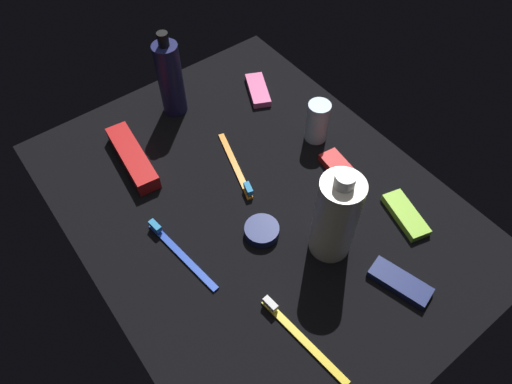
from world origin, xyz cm
name	(u,v)px	position (x,y,z in cm)	size (l,w,h in cm)	color
ground_plane	(256,203)	(0.00, 0.00, -0.60)	(84.00, 64.00, 1.20)	black
lotion_bottle	(170,78)	(31.06, -1.11, 8.61)	(5.24, 5.24, 19.46)	#1B1E4E
bodywash_bottle	(336,217)	(-15.49, -4.54, 9.07)	(7.25, 7.25, 19.87)	silver
deodorant_stick	(317,122)	(5.76, -20.17, 4.57)	(4.63, 4.63, 9.15)	silver
toothbrush_yellow	(299,334)	(-24.69, 10.41, 0.61)	(18.03, 2.99, 2.10)	yellow
toothbrush_blue	(178,251)	(-0.55, 17.60, 0.61)	(18.01, 3.40, 2.10)	blue
toothbrush_orange	(237,168)	(8.54, -1.64, 0.61)	(17.60, 6.28, 2.10)	orange
toothpaste_box_red	(133,157)	(22.68, 13.87, 1.60)	(17.60, 4.40, 3.20)	red
snack_bar_red	(341,170)	(-4.67, -17.77, 0.75)	(10.40, 4.00, 1.50)	red
snack_bar_pink	(258,90)	(24.32, -19.01, 0.75)	(10.40, 4.00, 1.50)	#E55999
snack_bar_lime	(406,215)	(-19.59, -19.86, 0.75)	(10.40, 4.00, 1.50)	#8CD133
snack_bar_navy	(400,282)	(-28.26, -8.80, 0.75)	(10.40, 4.00, 1.50)	navy
cream_tin_left	(262,231)	(-6.32, 3.50, 0.95)	(6.31, 6.31, 1.89)	navy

